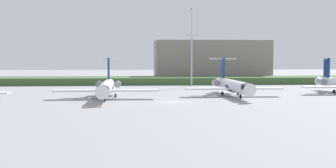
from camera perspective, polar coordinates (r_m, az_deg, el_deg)
The scene contains 8 objects.
ground_plane at distance 118.12m, azimuth -0.75°, elevation -0.97°, with size 500.00×500.00×0.00m, color #939399.
grass_berm at distance 155.66m, azimuth -1.77°, elevation 0.48°, with size 320.00×20.00×2.38m, color #426033.
regional_jet_third at distance 98.03m, azimuth -7.99°, elevation -0.37°, with size 22.81×31.00×9.00m.
regional_jet_fourth at distance 104.56m, azimuth 8.31°, elevation -0.15°, with size 22.81×31.00×9.00m.
antenna_mast at distance 140.45m, azimuth 3.09°, elevation 3.90°, with size 4.40×0.50×24.94m.
distant_hangar at distance 181.89m, azimuth 5.59°, elevation 3.03°, with size 45.94×20.74×16.20m, color gray.
safety_cone_front_marker at distance 80.12m, azimuth -10.93°, elevation -2.81°, with size 0.44×0.44×0.55m, color orange.
safety_cone_mid_marker at distance 79.54m, azimuth -8.79°, elevation -2.84°, with size 0.44×0.44×0.55m, color orange.
Camera 1 is at (-8.63, -87.49, 8.59)m, focal length 46.93 mm.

